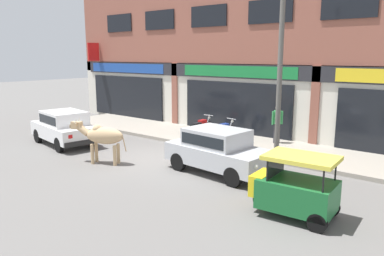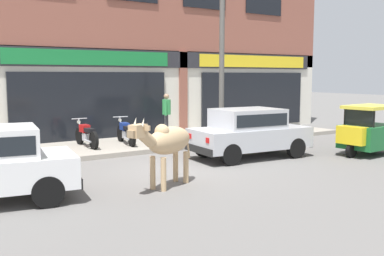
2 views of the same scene
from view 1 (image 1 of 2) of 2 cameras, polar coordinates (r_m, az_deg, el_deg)
ground_plane at (r=14.07m, az=-5.27°, el=-4.69°), size 90.00×90.00×0.00m
sidewalk at (r=16.90m, az=3.68°, el=-1.72°), size 19.00×3.19×0.15m
shop_building at (r=18.05m, az=7.32°, el=13.15°), size 23.00×1.40×9.41m
cow at (r=13.56m, az=-13.55°, el=-1.18°), size 2.01×1.14×1.61m
car_0 at (r=16.94m, az=-18.91°, el=0.28°), size 3.78×2.15×1.46m
car_1 at (r=12.21m, az=3.97°, el=-3.16°), size 3.72×1.91×1.46m
auto_rickshaw at (r=9.32m, az=15.33°, el=-9.09°), size 2.03×1.27×1.52m
motorcycle_0 at (r=17.31m, az=1.33°, el=0.17°), size 0.52×1.81×0.88m
motorcycle_1 at (r=16.43m, az=4.61°, el=-0.46°), size 0.57×1.81×0.88m
pedestrian at (r=16.08m, az=12.87°, el=1.21°), size 0.33×0.41×1.60m
utility_pole at (r=13.57m, az=13.20°, el=7.59°), size 0.18×0.18×5.81m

